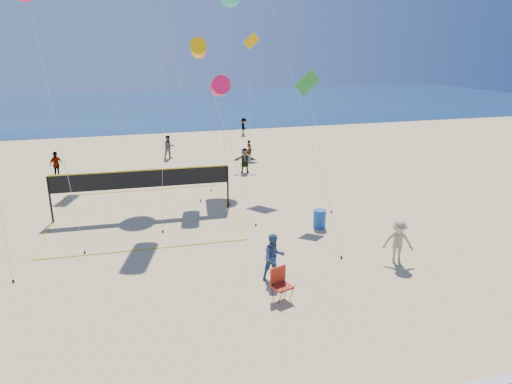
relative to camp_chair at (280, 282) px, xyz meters
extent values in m
plane|color=#DAB47B|center=(-1.32, -3.01, -0.65)|extent=(120.00, 120.00, 0.00)
cube|color=navy|center=(-1.32, 58.99, -0.64)|extent=(140.00, 50.00, 0.03)
imported|color=#314D7B|center=(0.24, 1.41, 0.24)|extent=(0.91, 0.73, 1.79)
imported|color=tan|center=(5.41, 1.32, 0.26)|extent=(1.35, 1.14, 1.82)
imported|color=gray|center=(-9.25, 18.96, 0.22)|extent=(1.01, 1.04, 1.75)
imported|color=gray|center=(3.17, 16.65, 0.20)|extent=(1.66, 0.83, 1.71)
imported|color=gray|center=(4.59, 20.64, 0.08)|extent=(0.53, 0.63, 1.47)
imported|color=gray|center=(-1.45, 22.34, 0.27)|extent=(1.00, 0.84, 1.84)
imported|color=gray|center=(6.82, 30.80, 0.18)|extent=(0.66, 1.10, 1.67)
cube|color=#A52512|center=(0.04, -0.11, -0.15)|extent=(0.76, 0.73, 0.07)
cube|color=#A52512|center=(-0.04, 0.13, 0.19)|extent=(0.61, 0.24, 0.62)
cylinder|color=black|center=(-0.13, -0.40, -0.37)|extent=(0.12, 0.30, 0.80)
cylinder|color=black|center=(-0.27, 0.03, -0.37)|extent=(0.12, 0.30, 0.80)
cylinder|color=black|center=(0.34, -0.25, -0.37)|extent=(0.12, 0.30, 0.80)
cylinder|color=black|center=(0.20, 0.18, -0.37)|extent=(0.12, 0.30, 0.80)
cylinder|color=#18489C|center=(3.97, 5.69, -0.21)|extent=(0.77, 0.77, 0.89)
cylinder|color=black|center=(-8.46, 10.03, 0.53)|extent=(0.10, 0.10, 2.36)
cylinder|color=black|center=(0.37, 9.66, 0.53)|extent=(0.10, 0.10, 2.36)
cube|color=black|center=(-4.04, 9.84, 1.26)|extent=(8.84, 0.40, 0.88)
cube|color=yellow|center=(-4.04, 9.84, 1.74)|extent=(8.84, 0.41, 0.06)
cube|color=yellow|center=(-4.23, 5.43, -0.64)|extent=(9.04, 0.43, 0.02)
cube|color=yellow|center=(-3.86, 14.26, -0.64)|extent=(9.04, 0.43, 0.02)
cylinder|color=silver|center=(-7.69, 9.21, 5.03)|extent=(1.98, 6.95, 11.26)
cylinder|color=black|center=(-6.71, 5.75, -0.60)|extent=(0.08, 0.08, 0.10)
cylinder|color=silver|center=(-2.80, 9.63, 5.40)|extent=(1.09, 4.96, 12.02)
cylinder|color=black|center=(-3.34, 7.16, -0.60)|extent=(0.08, 0.08, 0.10)
cylinder|color=#FFBC02|center=(-0.29, 13.60, 7.63)|extent=(1.24, 2.25, 1.16)
cylinder|color=silver|center=(0.40, 10.17, 3.51)|extent=(1.40, 6.88, 8.24)
cylinder|color=black|center=(1.09, 6.74, -0.60)|extent=(0.08, 0.08, 0.10)
cylinder|color=black|center=(-9.08, 3.83, -0.60)|extent=(0.08, 0.08, 0.10)
cube|color=#248D2E|center=(4.36, 8.73, 5.95)|extent=(1.37, 0.21, 1.35)
cylinder|color=silver|center=(3.91, 5.50, 2.68)|extent=(0.92, 6.47, 6.57)
cylinder|color=black|center=(3.46, 2.27, -0.60)|extent=(0.08, 0.08, 0.10)
cylinder|color=silver|center=(4.92, 12.08, 5.72)|extent=(1.03, 9.30, 12.65)
cylinder|color=black|center=(5.43, 7.43, -0.60)|extent=(0.08, 0.08, 0.10)
cylinder|color=silver|center=(-1.44, 13.99, 5.98)|extent=(1.12, 5.63, 13.18)
cylinder|color=black|center=(-0.89, 11.19, -0.60)|extent=(0.08, 0.08, 0.10)
cylinder|color=silver|center=(1.30, 15.27, 5.13)|extent=(2.43, 4.56, 11.46)
cylinder|color=black|center=(0.09, 13.00, -0.60)|extent=(0.08, 0.08, 0.10)
cylinder|color=silver|center=(-5.20, 18.46, 5.81)|extent=(1.16, 5.71, 12.82)
cylinder|color=black|center=(-4.63, 15.61, -0.60)|extent=(0.08, 0.08, 0.10)
cube|color=#FFBC02|center=(5.94, 24.72, 8.20)|extent=(1.38, 0.19, 1.37)
cylinder|color=silver|center=(4.81, 21.35, 3.80)|extent=(2.27, 6.76, 8.82)
cylinder|color=black|center=(3.68, 17.97, -0.60)|extent=(0.08, 0.08, 0.10)
cylinder|color=#FD1457|center=(0.91, 13.75, 5.50)|extent=(1.38, 2.66, 1.40)
cylinder|color=silver|center=(0.73, 11.93, 2.45)|extent=(0.39, 3.65, 6.10)
cylinder|color=black|center=(0.54, 10.11, -0.60)|extent=(0.08, 0.08, 0.10)
camera|label=1|loc=(-4.67, -13.13, 7.57)|focal=32.00mm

